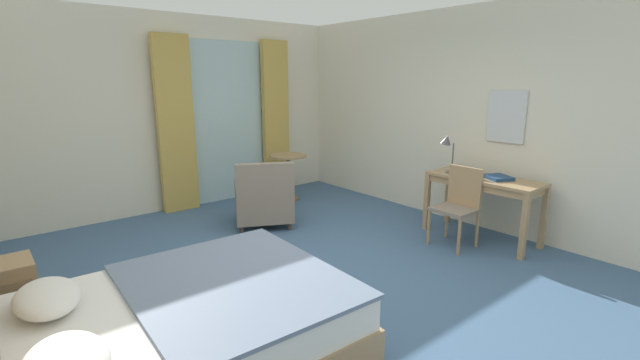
{
  "coord_description": "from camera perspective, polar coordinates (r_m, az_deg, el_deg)",
  "views": [
    {
      "loc": [
        -2.43,
        -3.04,
        1.91
      ],
      "look_at": [
        0.29,
        0.26,
        0.9
      ],
      "focal_mm": 24.2,
      "sensor_mm": 36.0,
      "label": 1
    }
  ],
  "objects": [
    {
      "name": "balcony_glass_door",
      "position": [
        7.0,
        -12.25,
        7.46
      ],
      "size": [
        1.27,
        0.02,
        2.48
      ],
      "primitive_type": "cube",
      "color": "silver",
      "rests_on": "ground"
    },
    {
      "name": "wall_mirror",
      "position": [
        5.71,
        23.43,
        7.72
      ],
      "size": [
        0.02,
        0.47,
        0.63
      ],
      "color": "silver"
    },
    {
      "name": "nightstand",
      "position": [
        4.19,
        -36.53,
        -12.46
      ],
      "size": [
        0.47,
        0.39,
        0.56
      ],
      "color": "tan",
      "rests_on": "ground"
    },
    {
      "name": "armchair_by_window",
      "position": [
        5.74,
        -7.45,
        -2.7
      ],
      "size": [
        0.99,
        1.0,
        0.89
      ],
      "color": "gray",
      "rests_on": "ground"
    },
    {
      "name": "ground",
      "position": [
        4.36,
        -0.8,
        -13.5
      ],
      "size": [
        5.95,
        6.98,
        0.1
      ],
      "primitive_type": "cube",
      "color": "#426084"
    },
    {
      "name": "closed_book",
      "position": [
        5.43,
        22.47,
        0.31
      ],
      "size": [
        0.35,
        0.37,
        0.04
      ],
      "primitive_type": "cube",
      "rotation": [
        0.0,
        0.0,
        -0.45
      ],
      "color": "navy",
      "rests_on": "writing_desk"
    },
    {
      "name": "wall_right",
      "position": [
        6.0,
        20.06,
        7.66
      ],
      "size": [
        0.12,
        6.58,
        2.82
      ],
      "primitive_type": "cube",
      "color": "silver",
      "rests_on": "ground"
    },
    {
      "name": "desk_chair",
      "position": [
        5.26,
        17.84,
        -2.79
      ],
      "size": [
        0.41,
        0.45,
        0.92
      ],
      "color": "gray",
      "rests_on": "ground"
    },
    {
      "name": "curtain_panel_left",
      "position": [
        6.56,
        -18.54,
        6.87
      ],
      "size": [
        0.52,
        0.1,
        2.52
      ],
      "primitive_type": "cube",
      "color": "tan",
      "rests_on": "ground"
    },
    {
      "name": "curtain_panel_right",
      "position": [
        7.34,
        -5.9,
        8.1
      ],
      "size": [
        0.47,
        0.1,
        2.52
      ],
      "primitive_type": "cube",
      "color": "tan",
      "rests_on": "ground"
    },
    {
      "name": "round_cafe_table",
      "position": [
        6.9,
        -4.21,
        1.7
      ],
      "size": [
        0.6,
        0.6,
        0.73
      ],
      "color": "tan",
      "rests_on": "ground"
    },
    {
      "name": "bed",
      "position": [
        3.18,
        -18.07,
        -18.33
      ],
      "size": [
        2.2,
        1.72,
        0.99
      ],
      "color": "tan",
      "rests_on": "ground"
    },
    {
      "name": "desk_lamp",
      "position": [
        5.59,
        16.53,
        4.44
      ],
      "size": [
        0.15,
        0.25,
        0.48
      ],
      "color": "#4C4C51",
      "rests_on": "writing_desk"
    },
    {
      "name": "wall_back",
      "position": [
        6.74,
        -18.46,
        8.32
      ],
      "size": [
        5.55,
        0.12,
        2.82
      ],
      "primitive_type": "cube",
      "color": "silver",
      "rests_on": "ground"
    },
    {
      "name": "writing_desk",
      "position": [
        5.5,
        20.85,
        -0.65
      ],
      "size": [
        0.55,
        1.32,
        0.77
      ],
      "color": "tan",
      "rests_on": "ground"
    }
  ]
}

